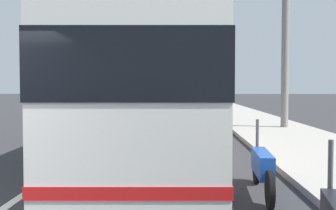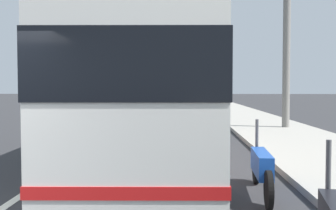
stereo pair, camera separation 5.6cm
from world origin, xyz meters
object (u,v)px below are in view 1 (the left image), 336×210
Objects in this scene: coach_bus at (149,90)px; motorcycle_mid_row at (262,167)px; car_far_distant at (167,101)px; car_ahead_same_lane at (138,100)px; utility_pole at (285,47)px.

coach_bus reaches higher than motorcycle_mid_row.
car_far_distant is (22.40, 0.28, -1.03)m from coach_bus.
motorcycle_mid_row is 25.48m from car_far_distant.
motorcycle_mid_row is 32.98m from car_ahead_same_lane.
motorcycle_mid_row is 0.48× the size of car_ahead_same_lane.
coach_bus is 9.55m from utility_pole.
motorcycle_mid_row is at bearing 164.00° from utility_pole.
car_ahead_same_lane is 0.67× the size of utility_pole.
coach_bus is 22.43m from car_far_distant.
coach_bus is 1.49× the size of utility_pole.
car_ahead_same_lane is (32.51, 5.55, 0.18)m from motorcycle_mid_row.
utility_pole is (7.77, -5.26, 1.79)m from coach_bus.
car_far_distant is 0.62× the size of utility_pole.
utility_pole reaches higher than coach_bus.
utility_pole reaches higher than car_far_distant.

